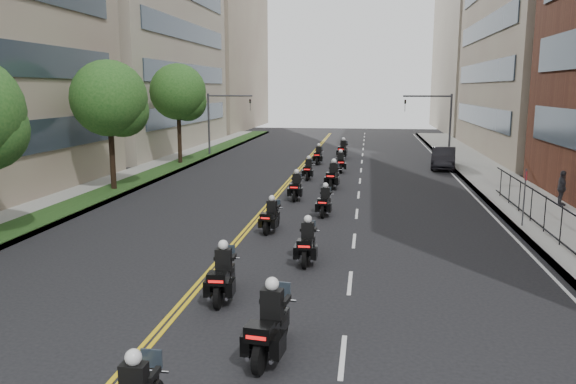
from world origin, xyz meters
name	(u,v)px	position (x,y,z in m)	size (l,w,h in m)	color
sidewalk_right	(519,198)	(12.00, 25.00, 0.07)	(4.00, 90.00, 0.15)	gray
sidewalk_left	(109,187)	(-12.00, 25.00, 0.07)	(4.00, 90.00, 0.15)	gray
grass_strip	(121,186)	(-11.20, 25.00, 0.17)	(2.00, 90.00, 0.04)	#1B3814
building_right_far	(498,38)	(21.50, 78.00, 13.00)	(15.00, 28.00, 26.00)	gray
building_left_far	(200,42)	(-22.00, 78.00, 13.00)	(16.00, 28.00, 26.00)	gray
street_trees	(62,107)	(-11.05, 18.61, 5.13)	(4.40, 38.40, 7.98)	black
traffic_signal_right	(439,117)	(9.54, 42.00, 3.70)	(4.09, 0.20, 5.60)	#3F3F44
traffic_signal_left	(219,115)	(-9.54, 42.00, 3.70)	(4.09, 0.20, 5.60)	#3F3F44
motorcycle_1	(270,327)	(1.57, 4.76, 0.73)	(0.74, 2.51, 1.86)	black
motorcycle_2	(223,276)	(-0.40, 8.09, 0.69)	(0.58, 2.36, 1.74)	black
motorcycle_3	(307,244)	(1.63, 11.92, 0.66)	(0.52, 2.27, 1.67)	black
motorcycle_4	(271,217)	(-0.36, 16.01, 0.62)	(0.62, 2.11, 1.56)	black
motorcycle_5	(325,203)	(1.67, 19.47, 0.62)	(0.54, 2.14, 1.58)	black
motorcycle_6	(296,188)	(-0.19, 23.13, 0.66)	(0.52, 2.27, 1.68)	black
motorcycle_7	(333,177)	(1.61, 26.92, 0.72)	(0.70, 2.47, 1.83)	black
motorcycle_8	(308,170)	(-0.26, 30.20, 0.63)	(0.50, 2.16, 1.60)	black
motorcycle_9	(341,163)	(1.71, 33.84, 0.66)	(0.61, 2.26, 1.67)	black
motorcycle_10	(318,156)	(-0.28, 38.03, 0.66)	(0.55, 2.26, 1.67)	black
motorcycle_11	(343,150)	(1.53, 41.94, 0.73)	(0.76, 2.49, 1.84)	black
parked_sedan	(444,158)	(9.40, 36.78, 0.81)	(1.71, 4.91, 1.62)	black
pedestrian_c	(562,188)	(13.50, 22.82, 1.04)	(1.05, 0.44, 1.79)	#39383F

